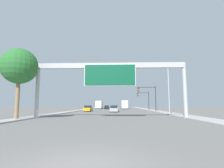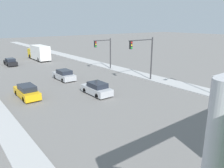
{
  "view_description": "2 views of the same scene",
  "coord_description": "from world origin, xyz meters",
  "px_view_note": "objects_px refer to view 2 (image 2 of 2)",
  "views": [
    {
      "loc": [
        1.18,
        -5.37,
        1.82
      ],
      "look_at": [
        0.0,
        25.2,
        5.41
      ],
      "focal_mm": 28.0,
      "sensor_mm": 36.0,
      "label": 1
    },
    {
      "loc": [
        -13.84,
        16.31,
        8.4
      ],
      "look_at": [
        -0.83,
        33.16,
        2.37
      ],
      "focal_mm": 35.0,
      "sensor_mm": 36.0,
      "label": 2
    }
  ],
  "objects_px": {
    "car_near_right": "(64,75)",
    "car_near_left": "(97,89)",
    "car_near_center": "(10,62)",
    "car_mid_center": "(27,92)",
    "traffic_light_near_intersection": "(145,52)",
    "traffic_light_mid_block": "(105,49)",
    "truck_box_primary": "(39,53)"
  },
  "relations": [
    {
      "from": "car_near_left",
      "to": "traffic_light_mid_block",
      "type": "distance_m",
      "value": 14.41
    },
    {
      "from": "car_near_right",
      "to": "car_near_left",
      "type": "distance_m",
      "value": 8.89
    },
    {
      "from": "car_near_right",
      "to": "traffic_light_mid_block",
      "type": "bearing_deg",
      "value": 11.66
    },
    {
      "from": "traffic_light_near_intersection",
      "to": "traffic_light_mid_block",
      "type": "xyz_separation_m",
      "value": [
        0.27,
        10.0,
        -0.5
      ]
    },
    {
      "from": "traffic_light_near_intersection",
      "to": "traffic_light_mid_block",
      "type": "bearing_deg",
      "value": 88.43
    },
    {
      "from": "car_near_right",
      "to": "car_near_center",
      "type": "bearing_deg",
      "value": 101.58
    },
    {
      "from": "car_near_right",
      "to": "traffic_light_near_intersection",
      "type": "height_order",
      "value": "traffic_light_near_intersection"
    },
    {
      "from": "car_near_center",
      "to": "traffic_light_near_intersection",
      "type": "relative_size",
      "value": 0.66
    },
    {
      "from": "traffic_light_mid_block",
      "to": "car_near_right",
      "type": "bearing_deg",
      "value": -168.34
    },
    {
      "from": "car_mid_center",
      "to": "car_near_left",
      "type": "xyz_separation_m",
      "value": [
        7.0,
        -3.97,
        -0.0
      ]
    },
    {
      "from": "car_near_left",
      "to": "car_near_center",
      "type": "bearing_deg",
      "value": 97.68
    },
    {
      "from": "traffic_light_near_intersection",
      "to": "truck_box_primary",
      "type": "bearing_deg",
      "value": 100.63
    },
    {
      "from": "car_near_right",
      "to": "car_near_left",
      "type": "relative_size",
      "value": 1.02
    },
    {
      "from": "car_near_right",
      "to": "traffic_light_mid_block",
      "type": "height_order",
      "value": "traffic_light_mid_block"
    },
    {
      "from": "car_near_center",
      "to": "traffic_light_mid_block",
      "type": "xyz_separation_m",
      "value": [
        12.57,
        -15.21,
        3.1
      ]
    },
    {
      "from": "car_near_center",
      "to": "car_near_left",
      "type": "height_order",
      "value": "car_near_left"
    },
    {
      "from": "car_near_right",
      "to": "traffic_light_near_intersection",
      "type": "relative_size",
      "value": 0.7
    },
    {
      "from": "traffic_light_near_intersection",
      "to": "traffic_light_mid_block",
      "type": "height_order",
      "value": "traffic_light_near_intersection"
    },
    {
      "from": "traffic_light_mid_block",
      "to": "car_near_center",
      "type": "bearing_deg",
      "value": 129.58
    },
    {
      "from": "car_mid_center",
      "to": "car_near_center",
      "type": "bearing_deg",
      "value": 80.96
    },
    {
      "from": "car_near_left",
      "to": "truck_box_primary",
      "type": "xyz_separation_m",
      "value": [
        3.5,
        28.98,
        0.99
      ]
    },
    {
      "from": "car_near_center",
      "to": "traffic_light_near_intersection",
      "type": "height_order",
      "value": "traffic_light_near_intersection"
    },
    {
      "from": "car_mid_center",
      "to": "traffic_light_near_intersection",
      "type": "relative_size",
      "value": 0.74
    },
    {
      "from": "car_near_right",
      "to": "truck_box_primary",
      "type": "distance_m",
      "value": 20.42
    },
    {
      "from": "car_near_right",
      "to": "car_near_left",
      "type": "height_order",
      "value": "car_near_right"
    },
    {
      "from": "car_near_right",
      "to": "car_mid_center",
      "type": "bearing_deg",
      "value": -144.91
    },
    {
      "from": "car_near_center",
      "to": "car_near_right",
      "type": "distance_m",
      "value": 17.44
    },
    {
      "from": "traffic_light_near_intersection",
      "to": "car_near_left",
      "type": "bearing_deg",
      "value": -175.07
    },
    {
      "from": "car_near_left",
      "to": "traffic_light_near_intersection",
      "type": "bearing_deg",
      "value": 4.93
    },
    {
      "from": "car_near_center",
      "to": "car_near_left",
      "type": "xyz_separation_m",
      "value": [
        3.5,
        -25.97,
        0.03
      ]
    },
    {
      "from": "truck_box_primary",
      "to": "car_near_center",
      "type": "bearing_deg",
      "value": -156.71
    },
    {
      "from": "car_near_right",
      "to": "traffic_light_mid_block",
      "type": "distance_m",
      "value": 9.76
    }
  ]
}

